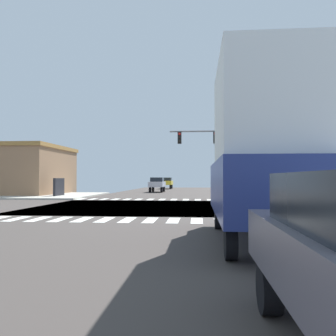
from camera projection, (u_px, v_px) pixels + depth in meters
name	position (u px, v px, depth m)	size (l,w,h in m)	color
ground	(146.00, 207.00, 22.65)	(90.00, 90.00, 0.05)	#433C38
sidewalk_corner_ne	(301.00, 196.00, 33.48)	(12.00, 12.00, 0.14)	#B2ADA3
sidewalk_corner_nw	(36.00, 195.00, 35.73)	(12.00, 12.00, 0.14)	#B3B0A4
crosswalk_near	(116.00, 220.00, 15.40)	(13.50, 2.00, 0.01)	white
crosswalk_far	(156.00, 199.00, 29.94)	(13.50, 2.00, 0.01)	white
traffic_signal_mast	(219.00, 145.00, 29.96)	(7.13, 0.55, 6.20)	gray
street_lamp	(237.00, 145.00, 37.32)	(1.78, 0.32, 8.89)	gray
sedan_nearside_1	(157.00, 183.00, 45.62)	(1.80, 4.30, 1.88)	black
box_truck_farside_1	(258.00, 152.00, 10.06)	(2.40, 7.20, 4.85)	black
sedan_middle_4	(167.00, 182.00, 59.30)	(1.80, 4.30, 1.88)	black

